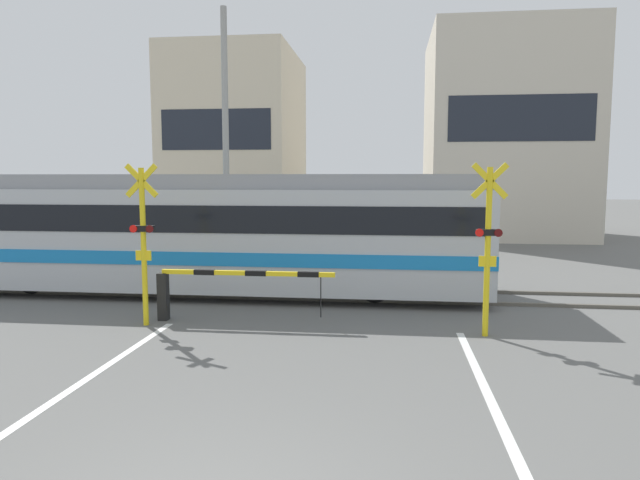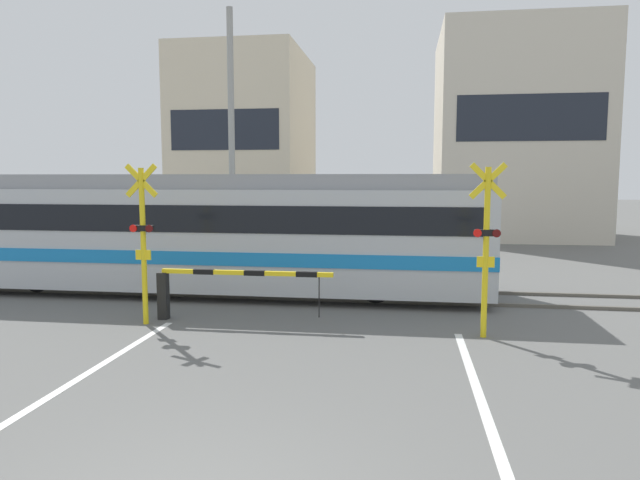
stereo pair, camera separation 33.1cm
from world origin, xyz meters
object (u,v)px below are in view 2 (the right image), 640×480
Objects in this scene: commuter_train at (208,229)px; crossing_signal_right at (486,242)px; crossing_signal_left at (143,237)px; crossing_barrier_near at (208,284)px; crossing_barrier_far at (415,253)px.

commuter_train is 4.38× the size of crossing_signal_right.
crossing_signal_right is at bearing 0.00° from crossing_signal_left.
commuter_train is 3.26m from crossing_barrier_near.
commuter_train reaches higher than crossing_barrier_far.
crossing_barrier_near is at bearing -70.73° from commuter_train.
crossing_barrier_near is at bearing 20.15° from crossing_signal_left.
crossing_signal_right is at bearing -4.49° from crossing_barrier_near.
crossing_barrier_near is 7.11m from crossing_barrier_far.
crossing_barrier_far is 8.27m from crossing_signal_left.
crossing_barrier_near and crossing_barrier_far have the same top height.
crossing_signal_left reaches higher than crossing_barrier_far.
commuter_train is 3.84× the size of crossing_barrier_far.
crossing_signal_right is (5.54, -0.43, 1.02)m from crossing_barrier_near.
crossing_barrier_near is 1.00× the size of crossing_barrier_far.
crossing_signal_right reaches higher than commuter_train.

